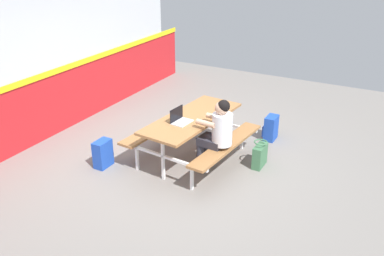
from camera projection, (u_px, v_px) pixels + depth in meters
name	position (u px, v px, depth m)	size (l,w,h in m)	color
ground_plane	(191.00, 160.00, 6.82)	(10.00, 10.00, 0.02)	gray
accent_backdrop	(58.00, 63.00, 7.47)	(8.00, 0.14, 2.60)	red
picnic_table_main	(192.00, 127.00, 6.61)	(1.95, 1.71, 0.74)	#9E6B3D
student_nearer	(218.00, 131.00, 6.16)	(0.39, 0.54, 1.21)	#2D2D38
laptop_silver	(180.00, 119.00, 6.34)	(0.34, 0.25, 0.22)	silver
backpack_dark	(103.00, 154.00, 6.54)	(0.30, 0.22, 0.44)	#1E47B2
tote_bag_bright	(260.00, 155.00, 6.55)	(0.34, 0.21, 0.43)	#3F724C
satchel_spare	(271.00, 128.00, 7.42)	(0.30, 0.22, 0.44)	#1E47B2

